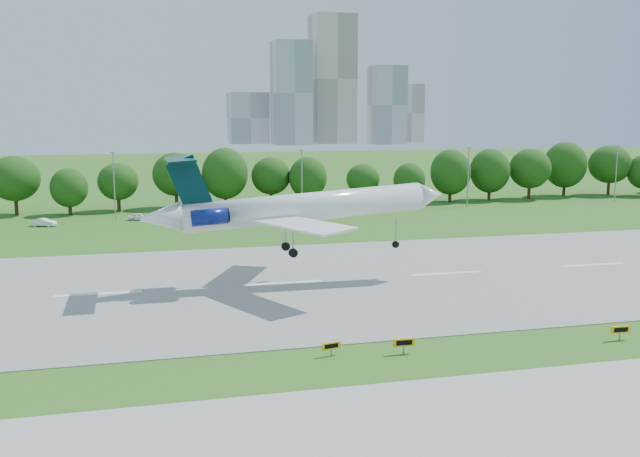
{
  "coord_description": "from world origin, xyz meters",
  "views": [
    {
      "loc": [
        -15.01,
        -52.29,
        19.1
      ],
      "look_at": [
        2.59,
        18.0,
        7.34
      ],
      "focal_mm": 40.0,
      "sensor_mm": 36.0,
      "label": 1
    }
  ],
  "objects": [
    {
      "name": "service_vehicle_b",
      "position": [
        -15.85,
        78.87,
        0.65
      ],
      "size": [
        3.98,
        2.08,
        1.29
      ],
      "primitive_type": "imported",
      "rotation": [
        0.0,
        0.0,
        1.42
      ],
      "color": "white",
      "rests_on": "ground"
    },
    {
      "name": "runway",
      "position": [
        0.0,
        25.0,
        0.04
      ],
      "size": [
        400.0,
        45.0,
        0.08
      ],
      "primitive_type": "cube",
      "color": "gray",
      "rests_on": "ground"
    },
    {
      "name": "airliner",
      "position": [
        0.87,
        24.98,
        8.71
      ],
      "size": [
        34.75,
        25.35,
        11.36
      ],
      "rotation": [
        0.0,
        -0.06,
        0.01
      ],
      "color": "white",
      "rests_on": "ground"
    },
    {
      "name": "tree_line",
      "position": [
        0.0,
        92.0,
        6.19
      ],
      "size": [
        288.4,
        8.4,
        10.4
      ],
      "color": "#382314",
      "rests_on": "ground"
    },
    {
      "name": "light_poles",
      "position": [
        -2.5,
        82.0,
        6.34
      ],
      "size": [
        175.9,
        0.25,
        12.19
      ],
      "color": "gray",
      "rests_on": "ground"
    },
    {
      "name": "taxi_sign_right",
      "position": [
        4.83,
        -0.73,
        0.93
      ],
      "size": [
        1.8,
        0.26,
        1.26
      ],
      "rotation": [
        0.0,
        0.0,
        -0.01
      ],
      "color": "gray",
      "rests_on": "ground"
    },
    {
      "name": "service_vehicle_a",
      "position": [
        -31.63,
        75.64,
        0.68
      ],
      "size": [
        4.39,
        2.73,
        1.37
      ],
      "primitive_type": "imported",
      "rotation": [
        0.0,
        0.0,
        1.24
      ],
      "color": "white",
      "rests_on": "ground"
    },
    {
      "name": "taxi_sign_left",
      "position": [
        -0.92,
        0.23,
        0.81
      ],
      "size": [
        1.57,
        0.48,
        1.1
      ],
      "rotation": [
        0.0,
        0.0,
        0.2
      ],
      "color": "gray",
      "rests_on": "ground"
    },
    {
      "name": "skyline",
      "position": [
        100.16,
        390.61,
        30.46
      ],
      "size": [
        127.0,
        52.0,
        80.0
      ],
      "color": "#B2B2B7",
      "rests_on": "ground"
    },
    {
      "name": "taxi_sign_centre",
      "position": [
        23.92,
        -1.91,
        0.91
      ],
      "size": [
        1.76,
        0.28,
        1.24
      ],
      "rotation": [
        0.0,
        0.0,
        -0.03
      ],
      "color": "gray",
      "rests_on": "ground"
    },
    {
      "name": "ground",
      "position": [
        0.0,
        0.0,
        0.0
      ],
      "size": [
        600.0,
        600.0,
        0.0
      ],
      "primitive_type": "plane",
      "color": "#266019",
      "rests_on": "ground"
    }
  ]
}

